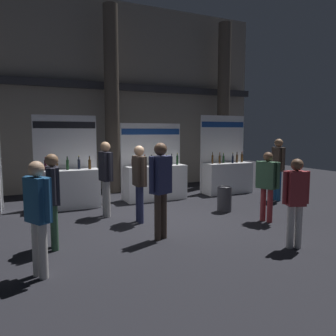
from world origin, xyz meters
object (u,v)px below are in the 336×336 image
object	(u,v)px
visitor_2	(53,193)
visitor_8	(161,181)
exhibitor_booth_1	(68,185)
exhibitor_booth_2	(155,179)
visitor_9	(267,180)
visitor_4	(139,177)
visitor_0	(106,172)
visitor_6	(278,164)
exhibitor_booth_3	(227,174)
visitor_7	(38,210)
visitor_5	(296,197)
trash_bin	(224,199)

from	to	relation	value
visitor_2	visitor_8	bearing A→B (deg)	83.96
exhibitor_booth_1	exhibitor_booth_2	world-z (taller)	exhibitor_booth_1
visitor_9	visitor_4	bearing A→B (deg)	49.42
visitor_0	visitor_6	world-z (taller)	visitor_6
exhibitor_booth_3	visitor_2	xyz separation A→B (m)	(-5.80, -3.18, 0.36)
visitor_6	visitor_8	xyz separation A→B (m)	(-4.56, -1.82, 0.02)
exhibitor_booth_1	visitor_7	size ratio (longest dim) A/B	1.51
exhibitor_booth_3	visitor_9	bearing A→B (deg)	-109.92
visitor_5	visitor_9	size ratio (longest dim) A/B	0.99
visitor_2	visitor_5	bearing A→B (deg)	68.81
visitor_8	visitor_6	bearing A→B (deg)	179.06
exhibitor_booth_1	trash_bin	bearing A→B (deg)	-30.05
exhibitor_booth_1	exhibitor_booth_3	xyz separation A→B (m)	(5.13, 0.06, 0.00)
exhibitor_booth_3	visitor_8	size ratio (longest dim) A/B	1.40
trash_bin	visitor_5	distance (m)	2.84
visitor_4	exhibitor_booth_3	bearing A→B (deg)	121.03
visitor_0	visitor_9	world-z (taller)	visitor_0
exhibitor_booth_1	visitor_7	xyz separation A→B (m)	(-0.96, -4.23, 0.34)
visitor_2	visitor_4	xyz separation A→B (m)	(1.93, 0.99, 0.05)
exhibitor_booth_3	visitor_7	bearing A→B (deg)	-144.89
visitor_8	visitor_9	xyz separation A→B (m)	(2.69, 0.14, -0.16)
trash_bin	visitor_9	size ratio (longest dim) A/B	0.41
exhibitor_booth_1	exhibitor_booth_3	world-z (taller)	exhibitor_booth_3
exhibitor_booth_2	visitor_9	distance (m)	3.64
visitor_8	visitor_9	world-z (taller)	visitor_8
visitor_5	trash_bin	bearing A→B (deg)	-76.76
visitor_5	visitor_8	distance (m)	2.42
visitor_6	visitor_9	size ratio (longest dim) A/B	1.15
visitor_6	visitor_9	xyz separation A→B (m)	(-1.87, -1.69, -0.14)
visitor_9	visitor_5	bearing A→B (deg)	137.56
exhibitor_booth_2	visitor_7	xyz separation A→B (m)	(-3.50, -4.30, 0.36)
visitor_6	trash_bin	bearing A→B (deg)	108.99
visitor_7	visitor_4	bearing A→B (deg)	-75.99
exhibitor_booth_3	visitor_7	xyz separation A→B (m)	(-6.09, -4.28, 0.34)
trash_bin	visitor_4	xyz separation A→B (m)	(-2.33, -0.06, 0.72)
visitor_0	visitor_9	xyz separation A→B (m)	(3.22, -1.98, -0.12)
visitor_7	visitor_9	bearing A→B (deg)	-108.20
exhibitor_booth_3	visitor_8	bearing A→B (deg)	-138.29
visitor_9	exhibitor_booth_1	bearing A→B (deg)	32.81
visitor_4	visitor_5	xyz separation A→B (m)	(1.93, -2.69, -0.13)
visitor_0	visitor_8	world-z (taller)	visitor_8
exhibitor_booth_2	visitor_2	world-z (taller)	exhibitor_booth_2
exhibitor_booth_2	visitor_7	size ratio (longest dim) A/B	1.39
visitor_5	visitor_9	bearing A→B (deg)	-93.66
visitor_5	visitor_6	distance (m)	4.16
visitor_4	visitor_7	size ratio (longest dim) A/B	1.06
exhibitor_booth_1	visitor_5	bearing A→B (deg)	-56.50
visitor_5	visitor_7	distance (m)	4.20
visitor_6	visitor_7	distance (m)	7.25
visitor_7	visitor_9	world-z (taller)	visitor_7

